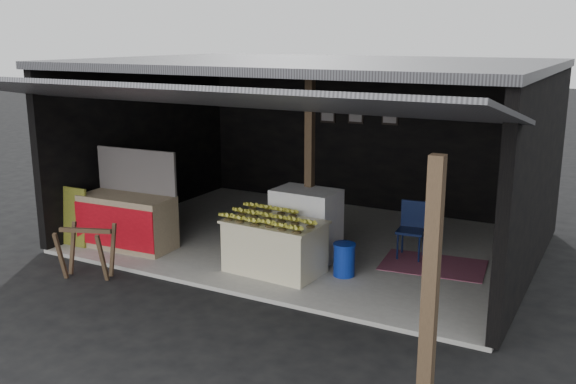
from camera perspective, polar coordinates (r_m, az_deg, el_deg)
The scene contains 13 objects.
ground at distance 8.80m, azimuth -5.56°, elevation -8.99°, with size 80.00×80.00×0.00m, color black.
concrete_slab at distance 10.81m, azimuth 1.88°, elevation -4.38°, with size 7.00×5.00×0.06m, color gray.
shophouse at distance 10.64m, azimuth 2.74°, elevation 6.75°, with size 7.40×7.29×3.02m.
banana_table at distance 9.24m, azimuth -1.18°, elevation -4.84°, with size 1.44×0.93×0.76m.
banana_pile at distance 9.11m, azimuth -1.20°, elevation -2.13°, with size 1.28×0.77×0.15m, color gold, non-canonical shape.
white_crate at distance 9.78m, azimuth 1.61°, elevation -2.86°, with size 0.99×0.69×1.07m.
neighbor_stall at distance 10.60m, azimuth -14.04°, elevation -2.33°, with size 1.55×0.77×1.57m.
green_signboard at distance 10.98m, azimuth -18.74°, elevation -2.06°, with size 0.64×0.04×0.96m, color black.
sawhorse at distance 9.57m, azimuth -17.47°, elevation -4.68°, with size 0.85×0.84×0.74m.
water_barrel at distance 9.18m, azimuth 5.01°, elevation -6.09°, with size 0.30×0.30×0.45m, color #0E2A9B.
plastic_chair at distance 10.03m, azimuth 11.02°, elevation -2.86°, with size 0.45×0.45×0.87m.
magenta_rug at distance 9.85m, azimuth 12.79°, elevation -6.35°, with size 1.50×1.00×0.01m, color maroon.
picture_frames at distance 12.61m, azimuth 6.20°, elevation 7.00°, with size 1.62×0.04×0.46m.
Camera 1 is at (4.60, -6.69, 3.38)m, focal length 40.00 mm.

